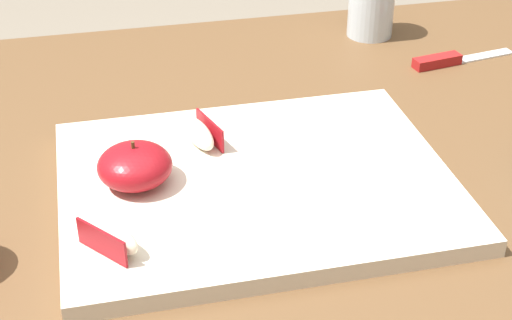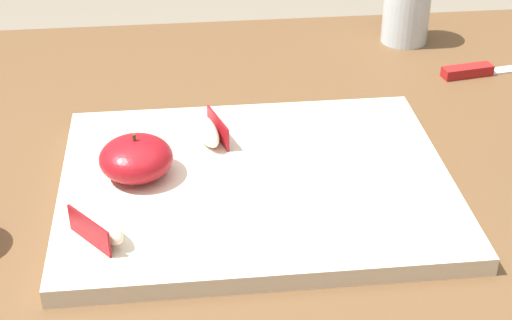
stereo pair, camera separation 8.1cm
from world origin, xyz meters
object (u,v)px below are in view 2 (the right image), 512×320
Objects in this scene: apple_half_skin_up at (136,158)px; apple_wedge_right at (209,130)px; apple_wedge_middle at (99,225)px; paring_knife at (476,71)px; cutting_board at (256,184)px; drinking_glass_water at (407,7)px.

apple_wedge_right is (0.08, 0.06, -0.01)m from apple_half_skin_up.
paring_knife is (0.48, 0.34, -0.03)m from apple_wedge_middle.
apple_wedge_middle reaches higher than paring_knife.
cutting_board reaches higher than paring_knife.
paring_knife is at bearing 34.85° from apple_wedge_middle.
apple_wedge_right is at bearing 119.56° from cutting_board.
apple_wedge_middle is 0.59m from paring_knife.
cutting_board is 0.13m from apple_half_skin_up.
apple_half_skin_up is 1.20× the size of apple_wedge_middle.
drinking_glass_water reaches higher than cutting_board.
paring_knife is at bearing 24.57° from apple_wedge_right.
apple_half_skin_up is 0.10m from apple_wedge_right.
apple_wedge_middle is (-0.11, -0.17, 0.00)m from apple_wedge_right.
apple_half_skin_up is 0.48× the size of paring_knife.
apple_wedge_middle is (-0.16, -0.09, 0.02)m from cutting_board.
drinking_glass_water is at bearing 54.91° from cutting_board.
apple_wedge_right is (-0.04, 0.08, 0.02)m from cutting_board.
apple_wedge_right is at bearing 56.28° from apple_wedge_middle.
apple_wedge_middle is at bearing -150.29° from cutting_board.
apple_half_skin_up is 0.51m from paring_knife.
apple_wedge_middle reaches higher than cutting_board.
paring_knife is (0.45, 0.23, -0.03)m from apple_half_skin_up.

